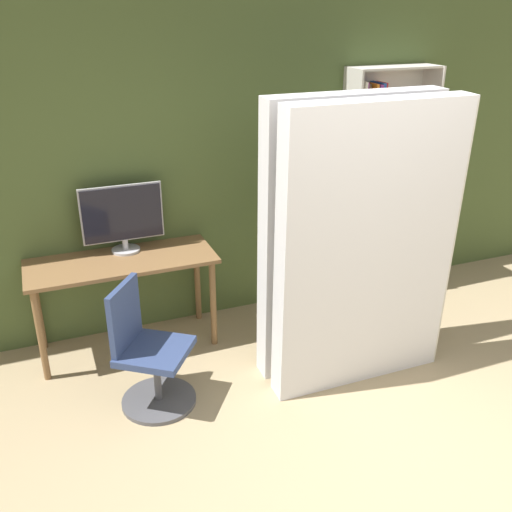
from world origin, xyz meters
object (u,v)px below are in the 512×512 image
Objects in this scene: monitor at (123,216)px; bookshelf at (372,189)px; mattress_far at (347,237)px; office_chair at (148,358)px; mattress_near at (368,252)px.

bookshelf is (2.26, 0.01, -0.04)m from monitor.
bookshelf is 1.23m from mattress_far.
office_chair is 0.44× the size of mattress_far.
mattress_near reaches higher than mattress_far.
monitor is 1.89m from mattress_near.
mattress_near is (1.50, -0.28, 0.67)m from office_chair.
office_chair is 2.58m from bookshelf.
mattress_near is at bearing -90.00° from mattress_far.
office_chair is (-0.05, -0.93, -0.71)m from monitor.
mattress_near is at bearing -10.67° from office_chair.
monitor is 0.31× the size of mattress_near.
bookshelf reaches higher than mattress_far.
bookshelf is at bearing 22.21° from office_chair.
monitor is at bearing 86.95° from office_chair.
monitor is at bearing -179.70° from bookshelf.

